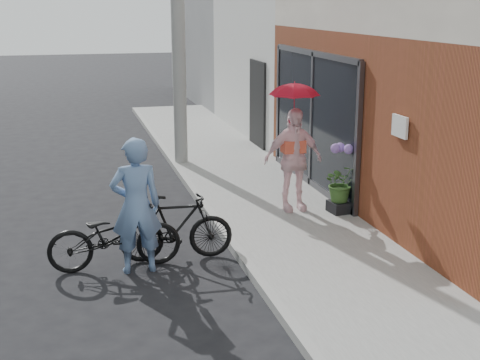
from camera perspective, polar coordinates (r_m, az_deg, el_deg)
name	(u,v)px	position (r m, az deg, el deg)	size (l,w,h in m)	color
ground	(179,278)	(8.82, -5.25, -8.34)	(80.00, 80.00, 0.00)	black
sidewalk	(283,215)	(11.10, 3.71, -3.01)	(2.20, 24.00, 0.12)	gray
curb	(215,221)	(10.80, -2.15, -3.50)	(0.12, 24.00, 0.12)	#9E9E99
plaster_building	(383,1)	(19.01, 12.08, 14.70)	(8.00, 6.00, 7.00)	silver
east_building_far	(296,1)	(25.46, 4.77, 14.95)	(8.00, 8.00, 7.00)	slate
utility_pole	(178,1)	(14.21, -5.34, 14.98)	(0.28, 0.28, 7.00)	#9E9E99
officer	(136,206)	(8.81, -8.87, -2.18)	(0.66, 0.44, 1.82)	#698ABB
bike_left	(115,236)	(9.09, -10.66, -4.69)	(0.62, 1.76, 0.93)	black
bike_right	(176,227)	(9.27, -5.46, -4.04)	(0.44, 1.57, 0.94)	black
kimono_woman	(293,160)	(10.99, 4.55, 1.74)	(1.00, 0.42, 1.71)	#FFD5DB
parasol	(295,87)	(10.79, 4.68, 7.92)	(0.78, 0.78, 0.68)	red
planter	(340,207)	(11.14, 8.54, -2.26)	(0.35, 0.35, 0.19)	black
potted_plant	(341,183)	(11.03, 8.62, -0.23)	(0.57, 0.49, 0.63)	#355B24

